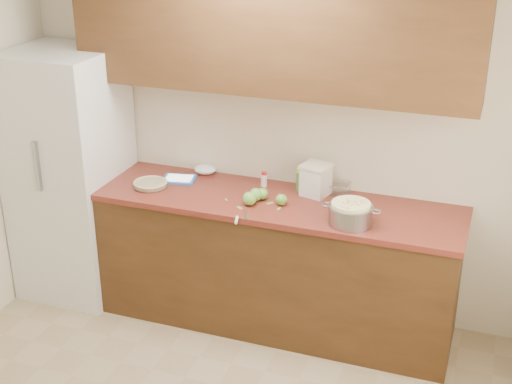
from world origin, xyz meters
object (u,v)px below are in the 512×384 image
(colander, at_px, (351,213))
(tablet, at_px, (179,179))
(pie, at_px, (150,184))
(flour_canister, at_px, (316,179))

(colander, relative_size, tablet, 1.44)
(tablet, bearing_deg, pie, -138.69)
(colander, distance_m, tablet, 1.31)
(colander, height_order, tablet, colander)
(flour_canister, relative_size, tablet, 0.85)
(tablet, bearing_deg, colander, -23.61)
(colander, relative_size, flour_canister, 1.70)
(flour_canister, height_order, tablet, flour_canister)
(pie, bearing_deg, tablet, 52.79)
(pie, height_order, colander, colander)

